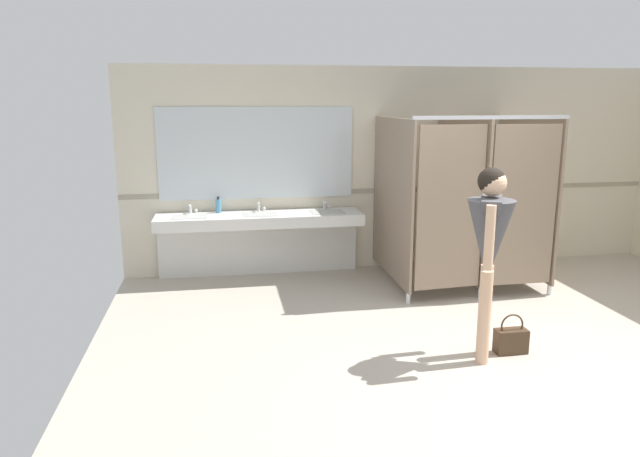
# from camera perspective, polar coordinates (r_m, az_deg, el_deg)

# --- Properties ---
(ground_plane) EXTENTS (7.52, 6.54, 0.10)m
(ground_plane) POSITION_cam_1_polar(r_m,az_deg,el_deg) (5.61, 18.14, -12.20)
(ground_plane) COLOR #B2A899
(wall_back) EXTENTS (7.52, 0.12, 2.66)m
(wall_back) POSITION_cam_1_polar(r_m,az_deg,el_deg) (7.96, 8.64, 5.83)
(wall_back) COLOR beige
(wall_back) RESTS_ON ground_plane
(wall_back_tile_band) EXTENTS (7.52, 0.01, 0.06)m
(wall_back_tile_band) POSITION_cam_1_polar(r_m,az_deg,el_deg) (7.93, 8.72, 3.78)
(wall_back_tile_band) COLOR #9E937F
(wall_back_tile_band) RESTS_ON wall_back
(vanity_counter) EXTENTS (2.56, 0.57, 0.96)m
(vanity_counter) POSITION_cam_1_polar(r_m,az_deg,el_deg) (7.41, -5.94, -0.13)
(vanity_counter) COLOR silver
(vanity_counter) RESTS_ON ground_plane
(mirror_panel) EXTENTS (2.46, 0.02, 1.16)m
(mirror_panel) POSITION_cam_1_polar(r_m,az_deg,el_deg) (7.47, -6.21, 7.34)
(mirror_panel) COLOR silver
(mirror_panel) RESTS_ON wall_back
(bathroom_stalls) EXTENTS (1.78, 1.57, 2.07)m
(bathroom_stalls) POSITION_cam_1_polar(r_m,az_deg,el_deg) (7.17, 14.12, 2.87)
(bathroom_stalls) COLOR #84705B
(bathroom_stalls) RESTS_ON ground_plane
(person_standing) EXTENTS (0.54, 0.54, 1.69)m
(person_standing) POSITION_cam_1_polar(r_m,az_deg,el_deg) (5.11, 16.25, -1.10)
(person_standing) COLOR #DBAD89
(person_standing) RESTS_ON ground_plane
(handbag) EXTENTS (0.29, 0.14, 0.37)m
(handbag) POSITION_cam_1_polar(r_m,az_deg,el_deg) (5.59, 18.21, -10.33)
(handbag) COLOR #3F2D1E
(handbag) RESTS_ON ground_plane
(soap_dispenser) EXTENTS (0.07, 0.07, 0.20)m
(soap_dispenser) POSITION_cam_1_polar(r_m,az_deg,el_deg) (7.42, -9.93, 2.21)
(soap_dispenser) COLOR teal
(soap_dispenser) RESTS_ON vanity_counter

